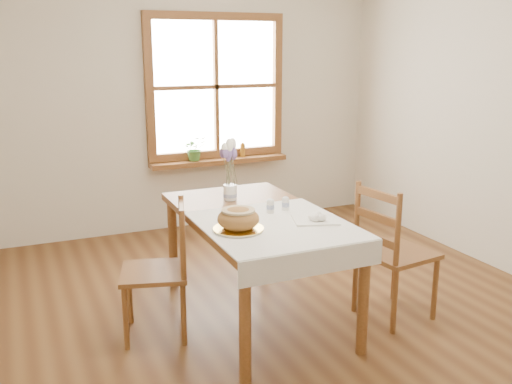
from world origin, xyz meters
TOP-DOWN VIEW (x-y plane):
  - ground at (0.00, 0.00)m, footprint 5.00×5.00m
  - room_walls at (0.00, 0.00)m, footprint 4.60×5.10m
  - window at (0.50, 2.47)m, footprint 1.46×0.08m
  - window_sill at (0.50, 2.40)m, footprint 1.46×0.20m
  - dining_table at (0.00, 0.30)m, footprint 0.90×1.60m
  - table_linen at (0.00, -0.00)m, footprint 0.91×0.99m
  - chair_left at (-0.72, 0.31)m, footprint 0.53×0.52m
  - chair_right at (0.89, -0.10)m, footprint 0.53×0.51m
  - bread_plate at (-0.26, -0.03)m, footprint 0.38×0.38m
  - bread_loaf at (-0.26, -0.03)m, footprint 0.26×0.26m
  - egg_napkin at (0.27, -0.04)m, footprint 0.34×0.31m
  - eggs at (0.27, -0.04)m, footprint 0.27×0.25m
  - salt_shaker at (0.08, 0.24)m, footprint 0.06×0.06m
  - pepper_shaker at (0.20, 0.26)m, footprint 0.05×0.05m
  - flower_vase at (-0.04, 0.68)m, footprint 0.12×0.12m
  - lavender_bouquet at (-0.04, 0.68)m, footprint 0.18×0.18m
  - potted_plant at (0.24, 2.40)m, footprint 0.24×0.26m
  - amber_bottle at (0.77, 2.40)m, footprint 0.07×0.07m

SIDE VIEW (x-z plane):
  - ground at x=0.00m, z-range 0.00..0.00m
  - chair_left at x=-0.72m, z-range 0.00..0.90m
  - chair_right at x=0.89m, z-range 0.00..0.96m
  - dining_table at x=0.00m, z-range 0.29..1.04m
  - window_sill at x=0.50m, z-range 0.66..0.71m
  - table_linen at x=0.00m, z-range 0.75..0.76m
  - egg_napkin at x=0.27m, z-range 0.76..0.77m
  - bread_plate at x=-0.26m, z-range 0.76..0.78m
  - amber_bottle at x=0.77m, z-range 0.71..0.87m
  - eggs at x=0.27m, z-range 0.77..0.82m
  - flower_vase at x=-0.04m, z-range 0.75..0.86m
  - pepper_shaker at x=0.20m, z-range 0.76..0.86m
  - salt_shaker at x=0.08m, z-range 0.76..0.86m
  - potted_plant at x=0.24m, z-range 0.71..0.91m
  - bread_loaf at x=-0.26m, z-range 0.78..0.92m
  - lavender_bouquet at x=-0.04m, z-range 0.86..1.19m
  - window at x=0.50m, z-range 0.72..2.18m
  - room_walls at x=0.00m, z-range 0.38..3.03m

